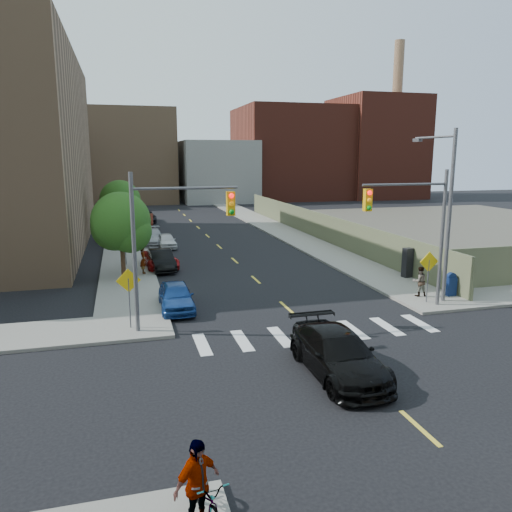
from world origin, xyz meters
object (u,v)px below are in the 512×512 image
payphone (407,263)px  pedestrian_east (420,281)px  parked_car_grey (144,216)px  bicycle (205,495)px  parked_car_white (166,241)px  parked_car_black (161,260)px  mailbox (451,284)px  pedestrian_sw (197,485)px  parked_car_blue (176,296)px  parked_car_red (160,259)px  parked_car_silver (152,237)px  black_sedan (338,354)px  parked_car_maroon (146,221)px  pedestrian_west (143,260)px

payphone → pedestrian_east: size_ratio=1.13×
parked_car_grey → bicycle: size_ratio=2.70×
parked_car_white → parked_car_black: bearing=-100.5°
pedestrian_east → mailbox: bearing=175.8°
parked_car_grey → pedestrian_sw: bearing=-95.2°
parked_car_blue → parked_car_red: bearing=91.1°
parked_car_black → pedestrian_east: pedestrian_east is taller
parked_car_red → parked_car_silver: 9.17m
pedestrian_sw → bicycle: bearing=23.8°
mailbox → parked_car_red: bearing=140.8°
parked_car_silver → bicycle: bearing=-91.6°
black_sedan → pedestrian_sw: pedestrian_sw is taller
parked_car_blue → parked_car_black: parked_car_blue is taller
mailbox → pedestrian_east: bearing=168.3°
parked_car_grey → pedestrian_east: bearing=-74.1°
parked_car_maroon → parked_car_grey: (0.04, 4.91, -0.03)m
parked_car_maroon → bicycle: size_ratio=2.36×
parked_car_maroon → payphone: size_ratio=2.50×
black_sedan → payphone: payphone is taller
parked_car_blue → parked_car_maroon: 29.81m
parked_car_maroon → pedestrian_sw: size_ratio=2.34×
parked_car_red → payphone: 16.48m
payphone → pedestrian_west: payphone is taller
parked_car_silver → bicycle: 34.34m
parked_car_white → bicycle: 32.76m
parked_car_red → parked_car_white: size_ratio=1.23×
parked_car_blue → payphone: (14.70, 2.56, 0.37)m
black_sedan → mailbox: (10.00, 7.37, -0.02)m
parked_car_blue → pedestrian_sw: bearing=-93.5°
parked_car_silver → parked_car_blue: bearing=-89.9°
parked_car_grey → pedestrian_east: (12.94, -36.16, 0.24)m
parked_car_black → parked_car_silver: 9.89m
parked_car_red → pedestrian_east: 17.29m
black_sedan → pedestrian_east: size_ratio=3.31×
parked_car_black → pedestrian_east: 16.83m
parked_car_black → payphone: 16.16m
parked_car_blue → pedestrian_sw: size_ratio=2.09×
pedestrian_sw → parked_car_silver: bearing=55.9°
parked_car_red → parked_car_silver: bearing=84.9°
parked_car_red → black_sedan: bearing=-81.3°
parked_car_red → pedestrian_west: size_ratio=2.55×
parked_car_white → pedestrian_sw: size_ratio=1.84×
parked_car_red → pedestrian_east: bearing=-46.5°
parked_car_red → parked_car_grey: size_ratio=0.85×
parked_car_black → payphone: bearing=-29.3°
black_sedan → bicycle: bearing=-134.1°
black_sedan → parked_car_maroon: bearing=96.5°
parked_car_blue → payphone: bearing=11.0°
parked_car_silver → pedestrian_sw: (-1.25, -34.61, 0.42)m
black_sedan → parked_car_blue: bearing=116.8°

